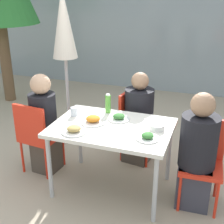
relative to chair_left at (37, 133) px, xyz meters
name	(u,v)px	position (x,y,z in m)	size (l,w,h in m)	color
ground_plane	(112,187)	(0.91, -0.02, -0.50)	(24.00, 24.00, 0.00)	tan
building_facade	(174,15)	(0.91, 3.57, 1.00)	(10.00, 0.20, 3.00)	#89999E
dining_table	(112,132)	(0.91, -0.02, 0.17)	(1.20, 0.84, 0.74)	silver
chair_left	(37,133)	(0.00, 0.00, 0.00)	(0.44, 0.44, 0.86)	red
person_left	(44,126)	(0.06, 0.07, 0.07)	(0.30, 0.30, 1.18)	#473D33
chair_right	(202,156)	(1.80, 0.10, 0.00)	(0.42, 0.42, 0.86)	red
person_right	(197,155)	(1.75, 0.02, 0.05)	(0.35, 0.35, 1.18)	#383842
chair_far	(134,120)	(0.94, 0.72, 0.00)	(0.46, 0.46, 0.86)	red
person_far	(139,121)	(1.01, 0.65, 0.03)	(0.35, 0.35, 1.13)	#473D33
closed_umbrella	(64,33)	(-0.06, 0.90, 0.98)	(0.36, 0.36, 2.05)	#333333
plate_0	(119,118)	(0.92, 0.15, 0.26)	(0.23, 0.23, 0.06)	white
plate_1	(74,130)	(0.61, -0.28, 0.26)	(0.24, 0.24, 0.07)	white
plate_2	(148,137)	(1.31, -0.18, 0.26)	(0.21, 0.21, 0.06)	white
plate_3	(93,120)	(0.70, 0.00, 0.27)	(0.26, 0.26, 0.07)	white
bottle	(108,104)	(0.75, 0.30, 0.34)	(0.06, 0.06, 0.21)	#51A338
drinking_cup	(74,112)	(0.43, 0.10, 0.28)	(0.07, 0.07, 0.09)	silver
salad_bowl	(157,127)	(1.35, 0.06, 0.27)	(0.15, 0.15, 0.06)	white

